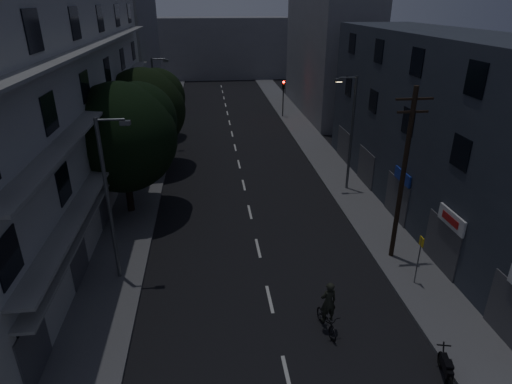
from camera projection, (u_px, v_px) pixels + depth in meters
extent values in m
plane|color=black|center=(239.00, 162.00, 36.60)|extent=(160.00, 160.00, 0.00)
cube|color=#565659|center=(149.00, 165.00, 35.78)|extent=(3.00, 90.00, 0.15)
cube|color=#565659|center=(324.00, 158.00, 37.36)|extent=(3.00, 90.00, 0.15)
cube|color=beige|center=(287.00, 376.00, 15.76)|extent=(0.15, 2.00, 0.01)
cube|color=beige|center=(270.00, 299.00, 19.84)|extent=(0.15, 2.00, 0.01)
cube|color=beige|center=(258.00, 248.00, 23.91)|extent=(0.15, 2.00, 0.01)
cube|color=beige|center=(250.00, 212.00, 27.99)|extent=(0.15, 2.00, 0.01)
cube|color=beige|center=(244.00, 185.00, 32.07)|extent=(0.15, 2.00, 0.01)
cube|color=beige|center=(239.00, 164.00, 36.14)|extent=(0.15, 2.00, 0.01)
cube|color=beige|center=(235.00, 147.00, 40.22)|extent=(0.15, 2.00, 0.01)
cube|color=beige|center=(232.00, 134.00, 44.30)|extent=(0.15, 2.00, 0.01)
cube|color=beige|center=(230.00, 123.00, 48.37)|extent=(0.15, 2.00, 0.01)
cube|color=beige|center=(227.00, 113.00, 52.45)|extent=(0.15, 2.00, 0.01)
cube|color=beige|center=(226.00, 105.00, 56.53)|extent=(0.15, 2.00, 0.01)
cube|color=beige|center=(224.00, 98.00, 60.60)|extent=(0.15, 2.00, 0.01)
cube|color=beige|center=(223.00, 92.00, 64.68)|extent=(0.15, 2.00, 0.01)
cube|color=beige|center=(221.00, 86.00, 68.76)|extent=(0.15, 2.00, 0.01)
cube|color=#B0B0AB|center=(50.00, 102.00, 26.12)|extent=(6.00, 36.00, 14.00)
cube|color=black|center=(30.00, 335.00, 14.90)|extent=(0.06, 1.60, 1.60)
cube|color=black|center=(76.00, 246.00, 20.34)|extent=(0.06, 1.60, 1.60)
cube|color=black|center=(103.00, 194.00, 25.77)|extent=(0.06, 1.60, 1.60)
cube|color=black|center=(120.00, 160.00, 31.21)|extent=(0.06, 1.60, 1.60)
cube|color=black|center=(132.00, 136.00, 36.65)|extent=(0.06, 1.60, 1.60)
cube|color=black|center=(141.00, 119.00, 42.08)|extent=(0.06, 1.60, 1.60)
cube|color=black|center=(9.00, 257.00, 13.59)|extent=(0.06, 1.60, 1.60)
cube|color=black|center=(64.00, 184.00, 19.03)|extent=(0.06, 1.60, 1.60)
cube|color=black|center=(94.00, 143.00, 24.46)|extent=(0.06, 1.60, 1.60)
cube|color=black|center=(114.00, 117.00, 29.90)|extent=(0.06, 1.60, 1.60)
cube|color=black|center=(127.00, 99.00, 35.33)|extent=(0.06, 1.60, 1.60)
cube|color=black|center=(137.00, 86.00, 40.77)|extent=(0.06, 1.60, 1.60)
cube|color=black|center=(49.00, 113.00, 17.71)|extent=(0.06, 1.60, 1.60)
cube|color=black|center=(85.00, 87.00, 23.15)|extent=(0.06, 1.60, 1.60)
cube|color=black|center=(107.00, 70.00, 28.58)|extent=(0.06, 1.60, 1.60)
cube|color=black|center=(122.00, 59.00, 34.02)|extent=(0.06, 1.60, 1.60)
cube|color=black|center=(133.00, 51.00, 39.46)|extent=(0.06, 1.60, 1.60)
cube|color=black|center=(33.00, 31.00, 16.40)|extent=(0.06, 1.60, 1.60)
cube|color=black|center=(75.00, 23.00, 21.84)|extent=(0.06, 1.60, 1.60)
cube|color=black|center=(100.00, 19.00, 27.27)|extent=(0.06, 1.60, 1.60)
cube|color=black|center=(117.00, 15.00, 32.71)|extent=(0.06, 1.60, 1.60)
cube|color=black|center=(129.00, 13.00, 38.14)|extent=(0.06, 1.60, 1.60)
cube|color=gray|center=(115.00, 147.00, 27.72)|extent=(1.00, 32.40, 0.12)
cube|color=gray|center=(108.00, 97.00, 26.41)|extent=(1.00, 32.40, 0.12)
cube|color=gray|center=(101.00, 43.00, 25.10)|extent=(1.00, 32.40, 0.12)
cube|color=gray|center=(116.00, 160.00, 28.08)|extent=(0.80, 32.40, 0.12)
cube|color=#424247|center=(34.00, 348.00, 15.15)|extent=(0.06, 2.40, 2.40)
cube|color=#424247|center=(79.00, 256.00, 20.59)|extent=(0.06, 2.40, 2.40)
cube|color=#424247|center=(104.00, 203.00, 26.02)|extent=(0.06, 2.40, 2.40)
cube|color=#424247|center=(121.00, 168.00, 31.46)|extent=(0.06, 2.40, 2.40)
cube|color=#424247|center=(133.00, 143.00, 36.89)|extent=(0.06, 2.40, 2.40)
cube|color=#424247|center=(142.00, 125.00, 42.33)|extent=(0.06, 2.40, 2.40)
cube|color=#2D333D|center=(451.00, 131.00, 25.64)|extent=(6.00, 28.00, 11.00)
cube|color=black|center=(461.00, 153.00, 19.56)|extent=(0.06, 1.40, 1.50)
cube|color=black|center=(408.00, 122.00, 24.54)|extent=(0.06, 1.40, 1.50)
cube|color=black|center=(373.00, 101.00, 29.52)|extent=(0.06, 1.40, 1.50)
cube|color=black|center=(348.00, 87.00, 34.51)|extent=(0.06, 1.40, 1.50)
cube|color=black|center=(476.00, 79.00, 18.21)|extent=(0.06, 1.40, 1.50)
cube|color=black|center=(417.00, 62.00, 23.19)|extent=(0.06, 1.40, 1.50)
cube|color=black|center=(379.00, 51.00, 28.17)|extent=(0.06, 1.40, 1.50)
cube|color=black|center=(352.00, 44.00, 33.15)|extent=(0.06, 1.40, 1.50)
cube|color=#424247|center=(441.00, 245.00, 21.57)|extent=(0.06, 3.00, 2.60)
cube|color=#424247|center=(396.00, 199.00, 26.55)|extent=(0.06, 3.00, 2.60)
cube|color=#424247|center=(366.00, 167.00, 31.53)|extent=(0.06, 3.00, 2.60)
cube|color=#424247|center=(343.00, 145.00, 36.52)|extent=(0.06, 3.00, 2.60)
cube|color=silver|center=(452.00, 220.00, 20.41)|extent=(0.12, 2.20, 0.80)
cube|color=#B21414|center=(450.00, 220.00, 20.40)|extent=(0.02, 1.40, 0.36)
cube|color=navy|center=(403.00, 177.00, 25.39)|extent=(0.12, 2.00, 0.70)
cube|color=slate|center=(126.00, 41.00, 52.89)|extent=(6.00, 20.00, 16.00)
cube|color=slate|center=(327.00, 57.00, 50.60)|extent=(6.00, 20.00, 13.00)
cube|color=slate|center=(218.00, 48.00, 75.31)|extent=(24.00, 8.00, 10.00)
cylinder|color=black|center=(127.00, 178.00, 27.01)|extent=(0.44, 0.44, 4.46)
sphere|color=black|center=(122.00, 138.00, 25.91)|extent=(6.69, 6.69, 6.69)
sphere|color=black|center=(139.00, 120.00, 26.43)|extent=(4.69, 4.69, 4.69)
sphere|color=black|center=(104.00, 133.00, 25.01)|extent=(4.35, 4.35, 4.35)
cylinder|color=black|center=(147.00, 141.00, 34.40)|extent=(0.44, 0.44, 4.28)
sphere|color=black|center=(144.00, 110.00, 33.35)|extent=(6.44, 6.44, 6.44)
sphere|color=black|center=(157.00, 97.00, 33.85)|extent=(4.51, 4.51, 4.51)
sphere|color=black|center=(131.00, 106.00, 32.48)|extent=(4.18, 4.18, 4.18)
cylinder|color=black|center=(156.00, 120.00, 42.30)|extent=(0.44, 0.44, 3.32)
sphere|color=black|center=(154.00, 100.00, 41.49)|extent=(4.96, 4.96, 4.96)
sphere|color=black|center=(162.00, 92.00, 41.87)|extent=(3.48, 3.48, 3.48)
sphere|color=black|center=(146.00, 97.00, 40.82)|extent=(3.23, 3.23, 3.23)
cylinder|color=black|center=(283.00, 103.00, 49.89)|extent=(0.12, 0.12, 3.20)
cube|color=black|center=(283.00, 85.00, 49.05)|extent=(0.28, 0.22, 0.90)
sphere|color=#FF0C05|center=(284.00, 82.00, 48.78)|extent=(0.22, 0.22, 0.22)
sphere|color=#3F330C|center=(284.00, 85.00, 48.90)|extent=(0.22, 0.22, 0.22)
sphere|color=black|center=(284.00, 87.00, 49.02)|extent=(0.22, 0.22, 0.22)
cylinder|color=black|center=(171.00, 105.00, 48.75)|extent=(0.12, 0.12, 3.20)
cube|color=black|center=(169.00, 87.00, 47.91)|extent=(0.28, 0.22, 0.90)
sphere|color=black|center=(169.00, 84.00, 47.63)|extent=(0.22, 0.22, 0.22)
sphere|color=#3F330C|center=(169.00, 87.00, 47.76)|extent=(0.22, 0.22, 0.22)
sphere|color=#0CFF26|center=(170.00, 89.00, 47.88)|extent=(0.22, 0.22, 0.22)
cylinder|color=slate|center=(109.00, 203.00, 19.64)|extent=(0.18, 0.18, 8.00)
cylinder|color=slate|center=(110.00, 120.00, 18.10)|extent=(1.20, 0.10, 0.10)
cube|color=slate|center=(125.00, 123.00, 18.23)|extent=(0.45, 0.25, 0.18)
cube|color=#4C4C4C|center=(125.00, 125.00, 18.27)|extent=(0.35, 0.18, 0.04)
cylinder|color=#525659|center=(351.00, 135.00, 29.59)|extent=(0.18, 0.18, 8.00)
cylinder|color=#525659|center=(348.00, 78.00, 27.93)|extent=(1.20, 0.10, 0.10)
cube|color=#525659|center=(339.00, 80.00, 27.93)|extent=(0.45, 0.25, 0.18)
cube|color=#FFD88C|center=(339.00, 82.00, 27.97)|extent=(0.35, 0.18, 0.04)
cylinder|color=#53555A|center=(156.00, 104.00, 38.32)|extent=(0.18, 0.18, 8.00)
cylinder|color=#53555A|center=(159.00, 59.00, 36.78)|extent=(1.20, 0.10, 0.10)
cube|color=#53555A|center=(166.00, 61.00, 36.90)|extent=(0.45, 0.25, 0.18)
cube|color=#4C4C4C|center=(166.00, 62.00, 36.94)|extent=(0.35, 0.18, 0.04)
cylinder|color=black|center=(403.00, 178.00, 21.14)|extent=(0.24, 0.24, 9.00)
cube|color=black|center=(415.00, 99.00, 19.54)|extent=(1.80, 0.10, 0.10)
cube|color=black|center=(413.00, 112.00, 19.79)|extent=(1.50, 0.10, 0.10)
cylinder|color=#595B60|center=(418.00, 261.00, 20.24)|extent=(0.06, 0.06, 2.50)
cube|color=yellow|center=(422.00, 242.00, 19.81)|extent=(0.05, 0.35, 0.45)
torus|color=black|center=(449.00, 384.00, 15.10)|extent=(0.26, 0.66, 0.66)
torus|color=black|center=(441.00, 360.00, 16.10)|extent=(0.26, 0.66, 0.66)
cube|color=black|center=(446.00, 366.00, 15.48)|extent=(0.47, 1.04, 0.32)
cube|color=black|center=(449.00, 364.00, 15.26)|extent=(0.37, 0.47, 0.09)
cylinder|color=black|center=(443.00, 353.00, 15.89)|extent=(0.15, 0.40, 0.78)
cube|color=black|center=(444.00, 345.00, 15.86)|extent=(0.50, 0.16, 0.04)
imported|color=black|center=(327.00, 320.00, 17.80)|extent=(0.95, 1.96, 0.99)
imported|color=black|center=(328.00, 302.00, 17.41)|extent=(0.75, 0.56, 1.89)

